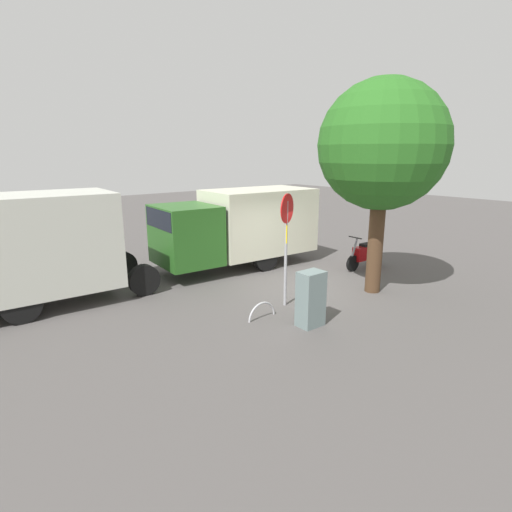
{
  "coord_description": "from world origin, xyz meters",
  "views": [
    {
      "loc": [
        8.38,
        8.15,
        3.97
      ],
      "look_at": [
        1.32,
        -0.36,
        1.15
      ],
      "focal_mm": 28.41,
      "sensor_mm": 36.0,
      "label": 1
    }
  ],
  "objects_px": {
    "motorcycle": "(365,254)",
    "street_tree": "(383,146)",
    "box_truck_near": "(236,225)",
    "bike_rack_hoop": "(262,318)",
    "stop_sign": "(286,232)",
    "utility_cabinet": "(311,299)"
  },
  "relations": [
    {
      "from": "motorcycle",
      "to": "street_tree",
      "type": "height_order",
      "value": "street_tree"
    },
    {
      "from": "box_truck_near",
      "to": "bike_rack_hoop",
      "type": "bearing_deg",
      "value": 65.08
    },
    {
      "from": "stop_sign",
      "to": "street_tree",
      "type": "distance_m",
      "value": 3.6
    },
    {
      "from": "box_truck_near",
      "to": "street_tree",
      "type": "bearing_deg",
      "value": 112.48
    },
    {
      "from": "stop_sign",
      "to": "utility_cabinet",
      "type": "xyz_separation_m",
      "value": [
        0.46,
        1.33,
        -1.33
      ]
    },
    {
      "from": "box_truck_near",
      "to": "utility_cabinet",
      "type": "xyz_separation_m",
      "value": [
        1.7,
        5.17,
        -0.87
      ]
    },
    {
      "from": "street_tree",
      "to": "utility_cabinet",
      "type": "distance_m",
      "value": 4.78
    },
    {
      "from": "street_tree",
      "to": "bike_rack_hoop",
      "type": "bearing_deg",
      "value": -8.01
    },
    {
      "from": "box_truck_near",
      "to": "bike_rack_hoop",
      "type": "xyz_separation_m",
      "value": [
        2.3,
        4.12,
        -1.54
      ]
    },
    {
      "from": "box_truck_near",
      "to": "utility_cabinet",
      "type": "bearing_deg",
      "value": 76.06
    },
    {
      "from": "motorcycle",
      "to": "bike_rack_hoop",
      "type": "height_order",
      "value": "motorcycle"
    },
    {
      "from": "box_truck_near",
      "to": "utility_cabinet",
      "type": "height_order",
      "value": "box_truck_near"
    },
    {
      "from": "stop_sign",
      "to": "utility_cabinet",
      "type": "relative_size",
      "value": 2.25
    },
    {
      "from": "box_truck_near",
      "to": "bike_rack_hoop",
      "type": "distance_m",
      "value": 4.96
    },
    {
      "from": "utility_cabinet",
      "to": "motorcycle",
      "type": "bearing_deg",
      "value": -157.26
    },
    {
      "from": "box_truck_near",
      "to": "stop_sign",
      "type": "distance_m",
      "value": 4.06
    },
    {
      "from": "utility_cabinet",
      "to": "bike_rack_hoop",
      "type": "relative_size",
      "value": 1.56
    },
    {
      "from": "motorcycle",
      "to": "utility_cabinet",
      "type": "xyz_separation_m",
      "value": [
        5.15,
        2.16,
        0.14
      ]
    },
    {
      "from": "stop_sign",
      "to": "motorcycle",
      "type": "bearing_deg",
      "value": -169.96
    },
    {
      "from": "box_truck_near",
      "to": "stop_sign",
      "type": "xyz_separation_m",
      "value": [
        1.24,
        3.84,
        0.45
      ]
    },
    {
      "from": "stop_sign",
      "to": "bike_rack_hoop",
      "type": "distance_m",
      "value": 2.27
    },
    {
      "from": "stop_sign",
      "to": "utility_cabinet",
      "type": "distance_m",
      "value": 1.93
    }
  ]
}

